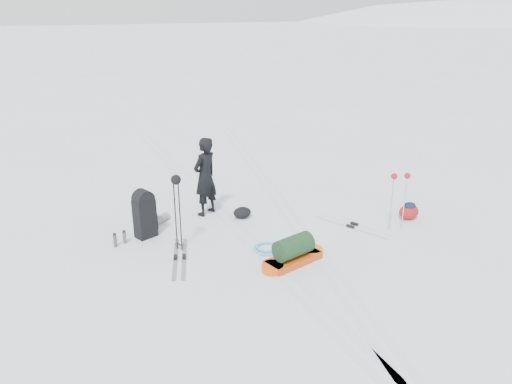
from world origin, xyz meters
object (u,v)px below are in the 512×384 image
Objects in this scene: skier at (205,177)px; pulk_sled at (293,253)px; ski_poles_black at (176,189)px; expedition_rucksack at (146,214)px.

pulk_sled is at bearing 74.96° from skier.
pulk_sled is 2.40m from ski_poles_black.
pulk_sled is at bearing -50.08° from ski_poles_black.
pulk_sled is 1.42× the size of expedition_rucksack.
ski_poles_black reaches higher than pulk_sled.
skier reaches higher than expedition_rucksack.
skier is at bearing -0.29° from expedition_rucksack.
expedition_rucksack is 1.25m from ski_poles_black.
ski_poles_black is at bearing 25.09° from skier.
expedition_rucksack is at bearing 101.85° from ski_poles_black.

